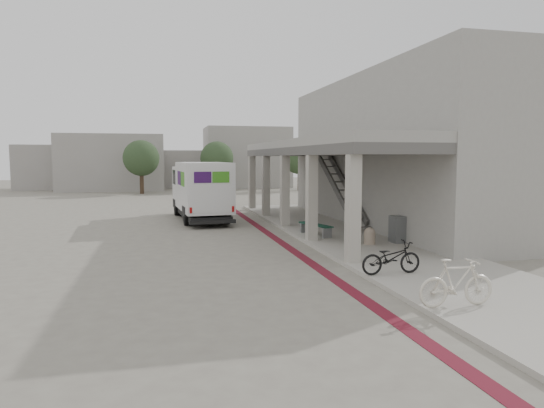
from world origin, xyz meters
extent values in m
plane|color=slate|center=(0.00, 0.00, 0.00)|extent=(120.00, 120.00, 0.00)
cube|color=maroon|center=(1.00, 2.00, 0.01)|extent=(0.35, 40.00, 0.01)
cube|color=#A19C90|center=(4.00, 0.00, 0.06)|extent=(4.40, 28.00, 0.12)
cube|color=gray|center=(7.35, 4.50, 3.50)|extent=(4.30, 17.00, 7.00)
cube|color=#54524F|center=(3.60, 4.50, 3.50)|extent=(3.40, 16.90, 0.35)
cube|color=gray|center=(3.60, 4.50, 3.85)|extent=(3.40, 16.90, 0.35)
cube|color=gray|center=(-8.00, 34.00, 2.75)|extent=(10.00, 6.00, 5.50)
cube|color=gray|center=(-1.00, 38.00, 2.00)|extent=(8.00, 6.00, 4.00)
cube|color=gray|center=(6.00, 36.00, 3.25)|extent=(9.00, 6.00, 6.50)
cube|color=gray|center=(-14.00, 37.00, 2.25)|extent=(7.00, 5.00, 4.50)
cylinder|color=#38281C|center=(-5.00, 28.00, 1.20)|extent=(0.36, 0.36, 2.40)
sphere|color=#273B22|center=(-5.00, 28.00, 3.20)|extent=(3.20, 3.20, 3.20)
cylinder|color=#38281C|center=(2.00, 30.00, 1.20)|extent=(0.36, 0.36, 2.40)
sphere|color=#273B22|center=(2.00, 30.00, 3.20)|extent=(3.20, 3.20, 3.20)
cylinder|color=#38281C|center=(10.00, 29.00, 1.20)|extent=(0.36, 0.36, 2.40)
sphere|color=#273B22|center=(10.00, 29.00, 3.20)|extent=(3.20, 3.20, 3.20)
cube|color=black|center=(-1.41, 8.27, 0.37)|extent=(2.40, 6.57, 0.28)
cube|color=silver|center=(-1.35, 7.44, 1.80)|extent=(2.56, 4.94, 2.39)
cube|color=silver|center=(-1.58, 10.61, 1.66)|extent=(2.33, 1.91, 2.12)
cube|color=silver|center=(-1.65, 11.57, 0.87)|extent=(2.06, 0.70, 0.74)
cube|color=black|center=(-1.64, 11.34, 2.16)|extent=(2.05, 0.60, 0.97)
cube|color=black|center=(-1.17, 4.96, 0.32)|extent=(2.13, 0.39, 0.17)
cube|color=#34104D|center=(-2.50, 8.00, 2.21)|extent=(0.11, 1.29, 0.69)
cube|color=#38871D|center=(-2.40, 6.62, 2.21)|extent=(0.11, 1.29, 0.69)
cube|color=#34104D|center=(-1.58, 4.99, 2.35)|extent=(0.78, 0.09, 0.51)
cube|color=#38871D|center=(-0.76, 5.05, 2.35)|extent=(0.78, 0.09, 0.51)
cylinder|color=black|center=(-2.55, 10.58, 0.41)|extent=(0.32, 0.85, 0.83)
cylinder|color=black|center=(-0.62, 10.73, 0.41)|extent=(0.32, 0.85, 0.83)
cylinder|color=black|center=(-2.24, 6.36, 0.41)|extent=(0.32, 0.85, 0.83)
cylinder|color=black|center=(-0.31, 6.50, 0.41)|extent=(0.32, 0.85, 0.83)
cube|color=gray|center=(2.82, 0.74, 0.32)|extent=(0.41, 0.19, 0.41)
cube|color=gray|center=(2.38, 2.28, 0.32)|extent=(0.41, 0.19, 0.41)
cube|color=#133A2B|center=(2.46, 1.47, 0.55)|extent=(0.63, 1.88, 0.05)
cube|color=#133A2B|center=(2.60, 1.51, 0.55)|extent=(0.63, 1.88, 0.05)
cube|color=#133A2B|center=(2.74, 1.55, 0.55)|extent=(0.63, 1.88, 0.05)
cylinder|color=gray|center=(3.16, -0.70, 0.30)|extent=(0.35, 0.35, 0.35)
sphere|color=gray|center=(3.16, -0.70, 0.47)|extent=(0.35, 0.35, 0.35)
cylinder|color=gray|center=(3.85, -0.89, 0.32)|extent=(0.41, 0.41, 0.41)
sphere|color=gray|center=(3.85, -0.89, 0.53)|extent=(0.41, 0.41, 0.41)
cube|color=slate|center=(5.00, -0.79, 0.61)|extent=(0.45, 0.60, 0.98)
imported|color=black|center=(2.50, -5.20, 0.56)|extent=(1.70, 0.62, 0.89)
imported|color=beige|center=(2.50, -8.13, 0.63)|extent=(1.71, 0.51, 1.02)
camera|label=1|loc=(-3.50, -16.88, 3.23)|focal=32.00mm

